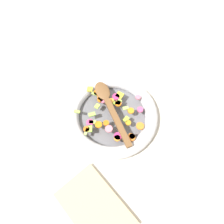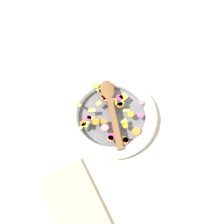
# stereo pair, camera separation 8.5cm
# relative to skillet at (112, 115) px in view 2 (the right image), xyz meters

# --- Properties ---
(ground_plane) EXTENTS (4.00, 4.00, 0.00)m
(ground_plane) POSITION_rel_skillet_xyz_m (0.00, 0.00, -0.02)
(ground_plane) COLOR beige
(skillet) EXTENTS (0.37, 0.37, 0.05)m
(skillet) POSITION_rel_skillet_xyz_m (0.00, 0.00, 0.00)
(skillet) COLOR slate
(skillet) RESTS_ON ground_plane
(chopped_vegetables) EXTENTS (0.30, 0.28, 0.01)m
(chopped_vegetables) POSITION_rel_skillet_xyz_m (0.00, -0.01, 0.03)
(chopped_vegetables) COLOR orange
(chopped_vegetables) RESTS_ON skillet
(wooden_spoon) EXTENTS (0.30, 0.13, 0.01)m
(wooden_spoon) POSITION_rel_skillet_xyz_m (-0.02, 0.01, 0.04)
(wooden_spoon) COLOR brown
(wooden_spoon) RESTS_ON chopped_vegetables
(cutting_board) EXTENTS (0.26, 0.16, 0.02)m
(cutting_board) POSITION_rel_skillet_xyz_m (0.22, -0.27, -0.01)
(cutting_board) COLOR tan
(cutting_board) RESTS_ON ground_plane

